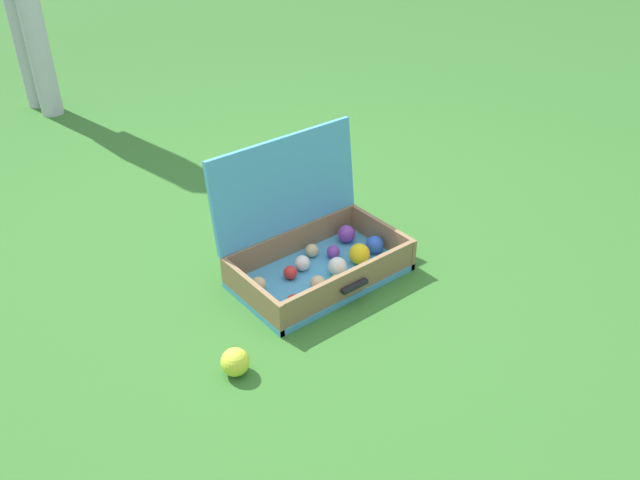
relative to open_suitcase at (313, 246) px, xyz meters
name	(u,v)px	position (x,y,z in m)	size (l,w,h in m)	color
ground_plane	(309,283)	(-0.06, -0.05, -0.11)	(16.00, 16.00, 0.00)	#336B28
open_suitcase	(313,246)	(0.00, 0.00, 0.00)	(0.62, 0.43, 0.48)	#4799C6
stray_ball_on_grass	(235,362)	(-0.52, -0.28, -0.06)	(0.09, 0.09, 0.09)	#CCDB38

